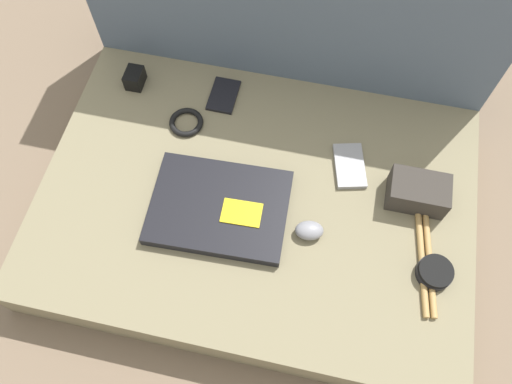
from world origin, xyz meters
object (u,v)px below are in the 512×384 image
(laptop, at_px, (220,207))
(phone_silver, at_px, (224,95))
(speaker_puck, at_px, (435,272))
(camera_pouch, at_px, (418,192))
(charger_brick, at_px, (135,78))
(computer_mouse, at_px, (309,230))
(phone_black, at_px, (349,166))

(laptop, bearing_deg, phone_silver, 99.94)
(speaker_puck, bearing_deg, camera_pouch, 107.15)
(camera_pouch, height_order, charger_brick, camera_pouch)
(charger_brick, bearing_deg, speaker_puck, -24.31)
(computer_mouse, distance_m, charger_brick, 0.61)
(speaker_puck, bearing_deg, laptop, 174.12)
(computer_mouse, distance_m, phone_silver, 0.44)
(computer_mouse, xyz_separation_m, speaker_puck, (0.28, -0.04, -0.00))
(speaker_puck, relative_size, phone_silver, 0.73)
(speaker_puck, xyz_separation_m, camera_pouch, (-0.05, 0.18, 0.02))
(computer_mouse, bearing_deg, phone_silver, 119.85)
(charger_brick, bearing_deg, phone_silver, 2.06)
(phone_black, bearing_deg, computer_mouse, -123.63)
(phone_black, bearing_deg, phone_silver, 143.68)
(phone_silver, bearing_deg, camera_pouch, -20.09)
(camera_pouch, relative_size, charger_brick, 2.35)
(phone_silver, relative_size, charger_brick, 1.88)
(laptop, distance_m, phone_silver, 0.33)
(laptop, relative_size, charger_brick, 5.68)
(charger_brick, bearing_deg, phone_black, -12.79)
(phone_silver, xyz_separation_m, charger_brick, (-0.24, -0.01, 0.02))
(laptop, relative_size, phone_black, 2.42)
(camera_pouch, bearing_deg, phone_black, 161.98)
(laptop, xyz_separation_m, camera_pouch, (0.44, 0.13, 0.02))
(phone_silver, distance_m, camera_pouch, 0.54)
(speaker_puck, relative_size, camera_pouch, 0.58)
(speaker_puck, bearing_deg, charger_brick, 155.69)
(computer_mouse, height_order, charger_brick, charger_brick)
(camera_pouch, bearing_deg, laptop, -164.03)
(speaker_puck, relative_size, phone_black, 0.59)
(phone_black, xyz_separation_m, charger_brick, (-0.58, 0.13, 0.02))
(laptop, xyz_separation_m, charger_brick, (-0.31, 0.31, 0.01))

